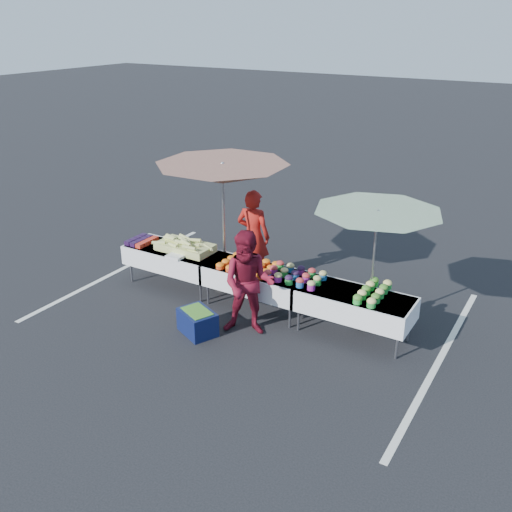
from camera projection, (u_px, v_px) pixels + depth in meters
The scene contains 17 objects.
ground at pixel (256, 308), 10.04m from camera, with size 80.00×80.00×0.00m, color black.
stripe_left at pixel (121, 270), 11.55m from camera, with size 0.10×5.00×0.00m, color silver.
stripe_right at pixel (439, 360), 8.52m from camera, with size 0.10×5.00×0.00m, color silver.
table_left at pixel (174, 257), 10.66m from camera, with size 1.86×0.81×0.75m.
table_center at pixel (256, 278), 9.81m from camera, with size 1.86×0.81×0.75m.
table_right at pixel (354, 303), 8.96m from camera, with size 1.86×0.81×0.75m.
berry_punnets at pixel (142, 241), 10.86m from camera, with size 0.40×0.54×0.08m.
corn_pile at pixel (185, 246), 10.48m from camera, with size 1.16×0.57×0.26m.
plastic_bags at pixel (176, 256), 10.20m from camera, with size 0.30×0.25×0.05m, color white.
carrot_bowls at pixel (248, 265), 9.79m from camera, with size 0.95×0.69×0.11m.
potato_cups at pixel (295, 275), 9.36m from camera, with size 0.94×0.58×0.16m.
bean_baskets at pixel (373, 292), 8.81m from camera, with size 0.36×0.86×0.15m.
vendor at pixel (253, 236), 10.77m from camera, with size 0.66×0.43×1.81m, color #A91913.
customer at pixel (248, 284), 8.96m from camera, with size 0.84×0.66×1.74m, color maroon.
umbrella_left at pixel (223, 175), 9.93m from camera, with size 3.02×3.02×2.42m.
umbrella_right at pixel (377, 221), 8.72m from camera, with size 2.15×2.15×2.04m.
storage_bin at pixel (198, 322), 9.18m from camera, with size 0.74×0.66×0.40m.
Camera 1 is at (4.55, -7.62, 4.78)m, focal length 40.00 mm.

